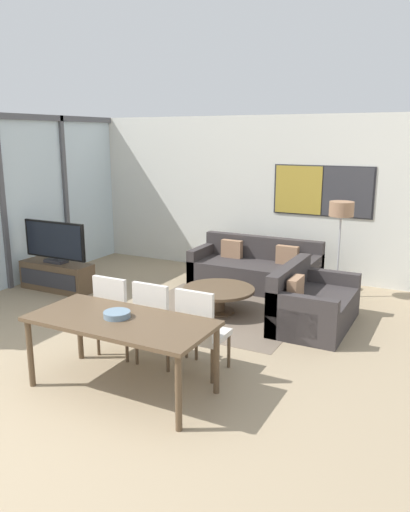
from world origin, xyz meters
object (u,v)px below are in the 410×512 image
(television, at_px, (55,242))
(dining_chair_left, at_px, (117,312))
(dining_chair_right, at_px, (200,328))
(floor_lamp, at_px, (341,216))
(sofa_side, at_px, (309,305))
(dining_chair_centre, at_px, (157,320))
(fruit_bowl, at_px, (117,314))
(coffee_table, at_px, (219,294))
(sofa_main, at_px, (256,271))
(tv_console, at_px, (57,276))
(dining_table, at_px, (121,326))

(television, relative_size, dining_chair_left, 1.27)
(dining_chair_right, distance_m, floor_lamp, 3.43)
(sofa_side, xyz_separation_m, dining_chair_right, (-0.62, -1.91, 0.25))
(television, xyz_separation_m, dining_chair_right, (3.46, -1.55, -0.28))
(television, xyz_separation_m, dining_chair_centre, (2.93, -1.54, -0.28))
(dining_chair_left, relative_size, fruit_bowl, 3.60)
(coffee_table, bearing_deg, television, -175.07)
(sofa_side, xyz_separation_m, fruit_bowl, (-1.20, -2.53, 0.50))
(sofa_main, height_order, dining_chair_right, dining_chair_right)
(dining_chair_right, bearing_deg, sofa_side, 72.10)
(tv_console, xyz_separation_m, dining_table, (2.93, -2.18, 0.44))
(floor_lamp, bearing_deg, coffee_table, -131.66)
(sofa_main, distance_m, dining_chair_centre, 3.23)
(sofa_main, relative_size, dining_chair_right, 2.18)
(television, height_order, sofa_side, television)
(dining_table, height_order, fruit_bowl, fruit_bowl)
(television, distance_m, fruit_bowl, 3.60)
(coffee_table, xyz_separation_m, fruit_bowl, (0.07, -2.40, 0.50))
(sofa_side, height_order, dining_chair_left, dining_chair_left)
(dining_chair_left, bearing_deg, fruit_bowl, -52.34)
(sofa_side, relative_size, dining_chair_left, 1.50)
(dining_chair_right, distance_m, fruit_bowl, 0.88)
(sofa_main, height_order, dining_chair_centre, dining_chair_centre)
(television, bearing_deg, dining_chair_left, -32.83)
(tv_console, relative_size, coffee_table, 1.22)
(tv_console, xyz_separation_m, floor_lamp, (4.12, 1.73, 1.05))
(dining_chair_left, height_order, floor_lamp, floor_lamp)
(coffee_table, bearing_deg, dining_chair_left, -102.66)
(fruit_bowl, bearing_deg, dining_chair_centre, 84.85)
(dining_chair_centre, distance_m, fruit_bowl, 0.67)
(television, bearing_deg, coffee_table, 4.93)
(dining_table, bearing_deg, dining_chair_right, 50.16)
(dining_chair_right, bearing_deg, television, 155.86)
(sofa_main, bearing_deg, television, -149.21)
(tv_console, distance_m, dining_chair_left, 2.87)
(dining_chair_centre, xyz_separation_m, dining_chair_right, (0.53, -0.01, 0.00))
(television, bearing_deg, sofa_main, 30.79)
(tv_console, xyz_separation_m, fruit_bowl, (2.87, -2.16, 0.54))
(sofa_main, xyz_separation_m, floor_lamp, (1.32, 0.06, 1.01))
(television, relative_size, sofa_side, 0.85)
(sofa_main, distance_m, sofa_side, 1.82)
(sofa_main, bearing_deg, floor_lamp, 2.40)
(fruit_bowl, bearing_deg, sofa_main, 91.05)
(sofa_main, xyz_separation_m, sofa_side, (1.27, -1.31, -0.00))
(dining_chair_right, bearing_deg, floor_lamp, 78.50)
(coffee_table, xyz_separation_m, dining_table, (0.13, -2.42, 0.40))
(fruit_bowl, bearing_deg, tv_console, 143.06)
(dining_table, distance_m, dining_chair_centre, 0.66)
(dining_chair_centre, bearing_deg, dining_chair_left, -179.46)
(dining_table, height_order, dining_chair_left, dining_chair_left)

